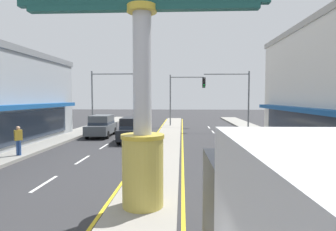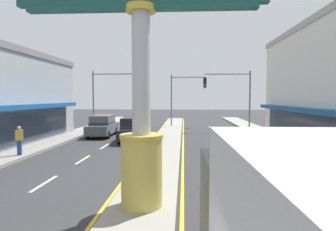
# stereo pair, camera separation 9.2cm
# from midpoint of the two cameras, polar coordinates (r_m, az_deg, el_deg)

# --- Properties ---
(median_strip) EXTENTS (2.14, 52.00, 0.14)m
(median_strip) POSITION_cam_midpoint_polar(r_m,az_deg,el_deg) (20.09, -0.76, -6.14)
(median_strip) COLOR gray
(median_strip) RESTS_ON ground
(sidewalk_left) EXTENTS (2.49, 60.00, 0.18)m
(sidewalk_left) POSITION_cam_midpoint_polar(r_m,az_deg,el_deg) (20.74, -26.71, -6.17)
(sidewalk_left) COLOR gray
(sidewalk_left) RESTS_ON ground
(sidewalk_right) EXTENTS (2.49, 60.00, 0.18)m
(sidewalk_right) POSITION_cam_midpoint_polar(r_m,az_deg,el_deg) (19.64, 25.96, -6.68)
(sidewalk_right) COLOR gray
(sidewalk_right) RESTS_ON ground
(lane_markings) EXTENTS (8.88, 52.00, 0.01)m
(lane_markings) POSITION_cam_midpoint_polar(r_m,az_deg,el_deg) (18.77, -1.02, -7.05)
(lane_markings) COLOR silver
(lane_markings) RESTS_ON ground
(district_sign) EXTENTS (7.47, 1.33, 7.39)m
(district_sign) POSITION_cam_midpoint_polar(r_m,az_deg,el_deg) (8.57, -5.53, 5.99)
(district_sign) COLOR gold
(district_sign) RESTS_ON median_strip
(traffic_light_left_side) EXTENTS (4.86, 0.46, 6.20)m
(traffic_light_left_side) POSITION_cam_midpoint_polar(r_m,az_deg,el_deg) (29.63, -11.97, 5.04)
(traffic_light_left_side) COLOR slate
(traffic_light_left_side) RESTS_ON ground
(traffic_light_right_side) EXTENTS (4.86, 0.46, 6.20)m
(traffic_light_right_side) POSITION_cam_midpoint_polar(r_m,az_deg,el_deg) (29.79, 12.66, 5.03)
(traffic_light_right_side) COLOR slate
(traffic_light_right_side) RESTS_ON ground
(traffic_light_median_far) EXTENTS (4.20, 0.46, 6.20)m
(traffic_light_median_far) POSITION_cam_midpoint_polar(r_m,az_deg,el_deg) (33.59, 2.95, 4.86)
(traffic_light_median_far) COLOR slate
(traffic_light_median_far) RESTS_ON ground
(suv_near_right_lane) EXTENTS (2.08, 4.66, 1.90)m
(suv_near_right_lane) POSITION_cam_midpoint_polar(r_m,az_deg,el_deg) (26.01, -13.41, -1.97)
(suv_near_right_lane) COLOR #4C5156
(suv_near_right_lane) RESTS_ON ground
(suv_far_left_oncoming) EXTENTS (2.13, 4.68, 1.90)m
(suv_far_left_oncoming) POSITION_cam_midpoint_polar(r_m,az_deg,el_deg) (22.64, -7.28, -2.73)
(suv_far_left_oncoming) COLOR black
(suv_far_left_oncoming) RESTS_ON ground
(pedestrian_far_side) EXTENTS (0.44, 0.44, 1.68)m
(pedestrian_far_side) POSITION_cam_midpoint_polar(r_m,az_deg,el_deg) (18.30, -28.15, -4.18)
(pedestrian_far_side) COLOR #2D4C8C
(pedestrian_far_side) RESTS_ON sidewalk_left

